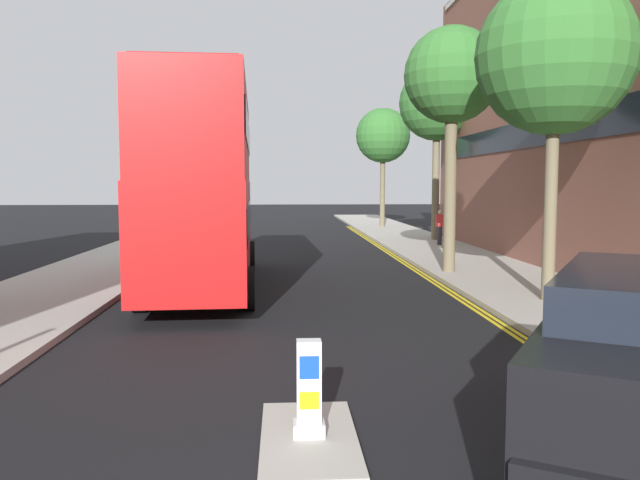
# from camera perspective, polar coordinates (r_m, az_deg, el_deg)

# --- Properties ---
(sidewalk_right) EXTENTS (4.00, 80.00, 0.14)m
(sidewalk_right) POSITION_cam_1_polar(r_m,az_deg,el_deg) (19.64, 16.87, -3.65)
(sidewalk_right) COLOR #ADA89E
(sidewalk_right) RESTS_ON ground
(sidewalk_left) EXTENTS (4.00, 80.00, 0.14)m
(sidewalk_left) POSITION_cam_1_polar(r_m,az_deg,el_deg) (19.44, -22.07, -3.89)
(sidewalk_left) COLOR #ADA89E
(sidewalk_left) RESTS_ON ground
(kerb_line_outer) EXTENTS (0.10, 56.00, 0.01)m
(kerb_line_outer) POSITION_cam_1_polar(r_m,az_deg,el_deg) (17.12, 12.57, -5.04)
(kerb_line_outer) COLOR yellow
(kerb_line_outer) RESTS_ON ground
(kerb_line_inner) EXTENTS (0.10, 56.00, 0.01)m
(kerb_line_inner) POSITION_cam_1_polar(r_m,az_deg,el_deg) (17.08, 12.05, -5.05)
(kerb_line_inner) COLOR yellow
(kerb_line_inner) RESTS_ON ground
(traffic_island) EXTENTS (1.10, 2.20, 0.10)m
(traffic_island) POSITION_cam_1_polar(r_m,az_deg,el_deg) (7.61, -1.00, -17.52)
(traffic_island) COLOR #ADA89E
(traffic_island) RESTS_ON ground
(keep_left_bollard) EXTENTS (0.36, 0.28, 1.11)m
(keep_left_bollard) POSITION_cam_1_polar(r_m,az_deg,el_deg) (7.41, -1.00, -13.54)
(keep_left_bollard) COLOR silver
(keep_left_bollard) RESTS_ON traffic_island
(double_decker_bus_away) EXTENTS (3.12, 10.90, 5.64)m
(double_decker_bus_away) POSITION_cam_1_polar(r_m,az_deg,el_deg) (18.26, -10.39, 5.16)
(double_decker_bus_away) COLOR red
(double_decker_bus_away) RESTS_ON ground
(pedestrian_far) EXTENTS (0.34, 0.22, 1.62)m
(pedestrian_far) POSITION_cam_1_polar(r_m,az_deg,el_deg) (29.97, 10.73, 1.18)
(pedestrian_far) COLOR #2D2D38
(pedestrian_far) RESTS_ON sidewalk_right
(street_tree_near) EXTENTS (3.79, 3.79, 8.79)m
(street_tree_near) POSITION_cam_1_polar(r_m,az_deg,el_deg) (32.96, 10.49, 11.97)
(street_tree_near) COLOR #6B6047
(street_tree_near) RESTS_ON sidewalk_right
(street_tree_mid) EXTENTS (3.57, 3.57, 7.80)m
(street_tree_mid) POSITION_cam_1_polar(r_m,az_deg,el_deg) (42.32, 5.69, 9.29)
(street_tree_mid) COLOR #6B6047
(street_tree_mid) RESTS_ON sidewalk_right
(street_tree_far) EXTENTS (3.75, 3.75, 7.74)m
(street_tree_far) POSITION_cam_1_polar(r_m,az_deg,el_deg) (16.58, 20.41, 15.19)
(street_tree_far) COLOR #6B6047
(street_tree_far) RESTS_ON sidewalk_right
(street_tree_distant) EXTENTS (3.04, 3.04, 7.80)m
(street_tree_distant) POSITION_cam_1_polar(r_m,az_deg,el_deg) (21.08, 11.81, 14.07)
(street_tree_distant) COLOR #6B6047
(street_tree_distant) RESTS_ON sidewalk_right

